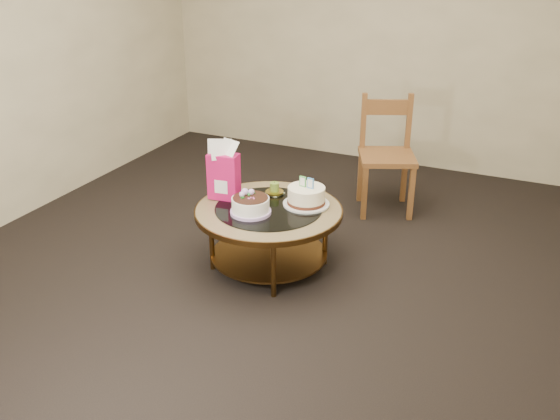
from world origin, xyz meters
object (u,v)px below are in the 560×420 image
at_px(cream_cake, 306,196).
at_px(gift_bag, 224,170).
at_px(decorated_cake, 250,206).
at_px(dining_chair, 386,154).
at_px(coffee_table, 269,218).

bearing_deg(cream_cake, gift_bag, -159.91).
height_order(decorated_cake, dining_chair, dining_chair).
relative_size(cream_cake, dining_chair, 0.33).
relative_size(coffee_table, dining_chair, 1.06).
xyz_separation_m(gift_bag, dining_chair, (0.81, 1.31, -0.18)).
bearing_deg(gift_bag, decorated_cake, -35.21).
bearing_deg(cream_cake, dining_chair, 85.89).
height_order(cream_cake, dining_chair, dining_chair).
bearing_deg(gift_bag, coffee_table, -10.50).
bearing_deg(dining_chair, coffee_table, -131.78).
bearing_deg(decorated_cake, cream_cake, 44.94).
bearing_deg(coffee_table, dining_chair, 71.34).
height_order(coffee_table, gift_bag, gift_bag).
relative_size(decorated_cake, cream_cake, 0.86).
relative_size(gift_bag, dining_chair, 0.44).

